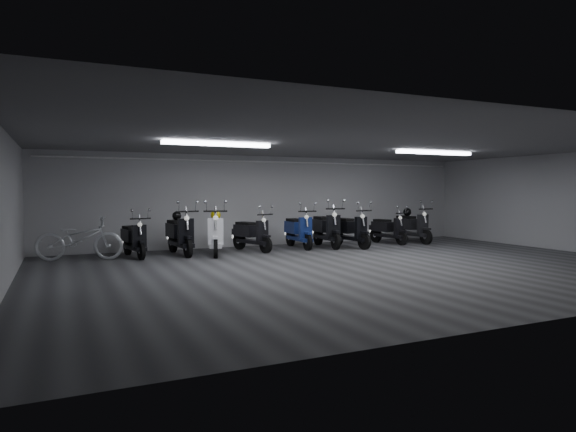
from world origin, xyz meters
name	(u,v)px	position (x,y,z in m)	size (l,w,h in m)	color
floor	(359,267)	(0.00, 0.00, -0.01)	(14.00, 10.00, 0.01)	#39393B
ceiling	(360,142)	(0.00, 0.00, 2.80)	(14.00, 10.00, 0.01)	slate
back_wall	(273,201)	(0.00, 5.00, 1.40)	(14.00, 0.01, 2.80)	#ACACAF
front_wall	(564,216)	(0.00, -5.00, 1.40)	(14.00, 0.01, 2.80)	#ACACAF
left_wall	(3,211)	(-7.00, 0.00, 1.40)	(0.01, 10.00, 2.80)	#ACACAF
right_wall	(569,202)	(7.00, 0.00, 1.40)	(0.01, 10.00, 2.80)	#ACACAF
fluor_strip_left	(218,144)	(-3.00, 1.00, 2.74)	(2.40, 0.18, 0.08)	white
fluor_strip_right	(435,153)	(3.00, 1.00, 2.74)	(2.40, 0.18, 0.08)	white
conduit	(274,162)	(0.00, 4.92, 2.62)	(0.05, 0.05, 13.60)	white
scooter_0	(134,233)	(-4.42, 3.75, 0.64)	(0.57, 1.72, 1.28)	black
scooter_1	(180,227)	(-3.24, 3.75, 0.74)	(0.66, 1.99, 1.48)	black
scooter_2	(216,227)	(-2.36, 3.38, 0.75)	(0.67, 2.00, 1.49)	white
scooter_3	(252,228)	(-1.20, 3.69, 0.66)	(0.59, 1.78, 1.33)	black
scooter_4	(299,225)	(0.33, 3.83, 0.70)	(0.63, 1.88, 1.40)	navy
scooter_5	(327,223)	(1.21, 3.69, 0.74)	(0.66, 1.99, 1.48)	black
scooter_7	(350,224)	(1.81, 3.31, 0.71)	(0.63, 1.90, 1.41)	black
scooter_8	(389,224)	(3.50, 3.70, 0.63)	(0.56, 1.69, 1.26)	black
scooter_9	(413,221)	(4.42, 3.65, 0.71)	(0.63, 1.90, 1.41)	black
bicycle	(79,234)	(-5.72, 3.78, 0.66)	(0.72, 2.05, 1.32)	silver
helmet_0	(407,212)	(4.41, 3.91, 1.01)	(0.27, 0.27, 0.27)	black
helmet_1	(177,216)	(-3.26, 4.03, 1.04)	(0.25, 0.25, 0.25)	black
helmet_2	(216,215)	(-2.28, 3.64, 1.06)	(0.27, 0.27, 0.27)	#D4BC0C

